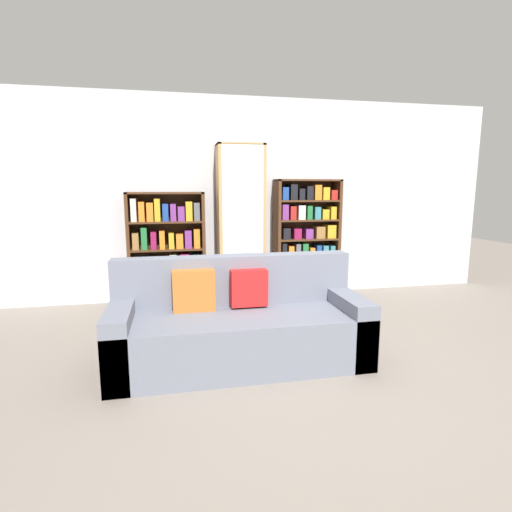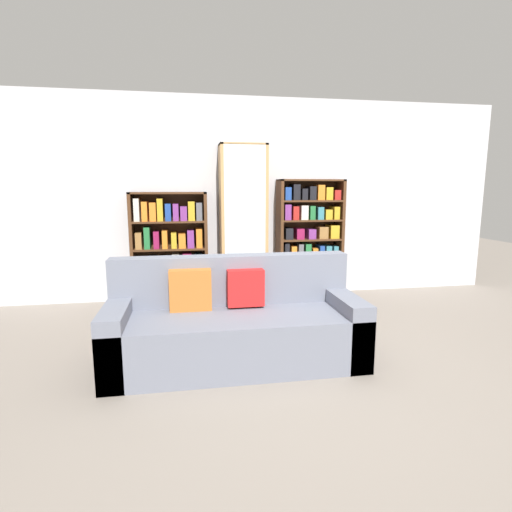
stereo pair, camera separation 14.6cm
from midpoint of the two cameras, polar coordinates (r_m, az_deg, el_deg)
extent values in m
plane|color=gray|center=(3.38, 7.97, -16.83)|extent=(16.00, 16.00, 0.00)
cube|color=silver|center=(5.54, 0.09, 8.10)|extent=(7.12, 0.06, 2.70)
cube|color=slate|center=(3.51, -1.65, -11.67)|extent=(2.15, 0.83, 0.45)
cube|color=slate|center=(3.68, -2.38, -3.36)|extent=(2.15, 0.20, 0.45)
cube|color=slate|center=(3.49, -18.02, -11.20)|extent=(0.20, 0.83, 0.57)
cube|color=slate|center=(3.74, 13.53, -9.58)|extent=(0.20, 0.83, 0.57)
cube|color=#B76628|center=(3.50, -8.18, -4.85)|extent=(0.36, 0.12, 0.36)
cube|color=red|center=(3.55, -0.31, -4.56)|extent=(0.32, 0.12, 0.32)
cube|color=#4C2D19|center=(5.33, -16.44, 0.91)|extent=(0.04, 0.32, 1.45)
cube|color=#4C2D19|center=(5.31, -6.40, 1.21)|extent=(0.04, 0.32, 1.45)
cube|color=#4C2D19|center=(5.24, -11.70, 8.81)|extent=(0.97, 0.32, 0.02)
cube|color=#4C2D19|center=(5.45, -11.18, -6.38)|extent=(0.97, 0.32, 0.02)
cube|color=#4C2D19|center=(5.45, -11.39, 1.30)|extent=(0.97, 0.01, 1.45)
cube|color=#4C2D19|center=(5.36, -11.31, -2.65)|extent=(0.89, 0.32, 0.02)
cube|color=#4C2D19|center=(5.30, -11.44, 1.06)|extent=(0.89, 0.32, 0.02)
cube|color=#4C2D19|center=(5.26, -11.56, 4.85)|extent=(0.89, 0.32, 0.02)
cube|color=orange|center=(5.43, -15.37, -4.95)|extent=(0.07, 0.24, 0.28)
cube|color=gold|center=(5.43, -14.30, -5.28)|extent=(0.08, 0.24, 0.21)
cube|color=#AD231E|center=(5.41, -13.34, -4.87)|extent=(0.06, 0.24, 0.29)
cube|color=#7A3384|center=(5.42, -12.23, -5.37)|extent=(0.08, 0.24, 0.19)
cube|color=#1E4293|center=(5.41, -11.19, -5.33)|extent=(0.06, 0.24, 0.19)
cube|color=teal|center=(5.40, -10.18, -4.86)|extent=(0.06, 0.24, 0.27)
cube|color=black|center=(5.41, -9.13, -5.21)|extent=(0.07, 0.24, 0.20)
cube|color=black|center=(5.41, -8.11, -5.04)|extent=(0.06, 0.24, 0.23)
cube|color=#AD231E|center=(5.41, -7.07, -5.16)|extent=(0.06, 0.24, 0.20)
cube|color=#5B5B60|center=(5.35, -15.20, -1.60)|extent=(0.09, 0.24, 0.20)
cube|color=#5B5B60|center=(5.34, -13.73, -1.30)|extent=(0.11, 0.24, 0.25)
cube|color=black|center=(5.33, -12.10, -1.45)|extent=(0.11, 0.24, 0.21)
cube|color=beige|center=(5.32, -10.60, -1.09)|extent=(0.09, 0.24, 0.27)
cube|color=#8E1947|center=(5.32, -9.01, -1.02)|extent=(0.11, 0.24, 0.28)
cube|color=teal|center=(5.33, -7.43, -1.05)|extent=(0.09, 0.24, 0.26)
cube|color=olive|center=(5.30, -15.58, 2.17)|extent=(0.08, 0.24, 0.21)
cube|color=#237038|center=(5.29, -14.47, 2.57)|extent=(0.07, 0.24, 0.28)
cube|color=#8E1947|center=(5.28, -13.23, 2.30)|extent=(0.07, 0.24, 0.22)
cube|color=orange|center=(5.27, -12.09, 2.40)|extent=(0.07, 0.24, 0.23)
cube|color=gold|center=(5.27, -10.84, 2.27)|extent=(0.07, 0.24, 0.20)
cube|color=orange|center=(5.27, -9.73, 2.22)|extent=(0.09, 0.24, 0.18)
cube|color=#7A3384|center=(5.27, -8.54, 2.48)|extent=(0.08, 0.24, 0.23)
cube|color=orange|center=(5.27, -7.37, 2.60)|extent=(0.08, 0.24, 0.24)
cube|color=beige|center=(5.27, -15.84, 6.37)|extent=(0.07, 0.24, 0.29)
cube|color=orange|center=(5.26, -14.80, 6.19)|extent=(0.07, 0.24, 0.24)
cube|color=orange|center=(5.25, -13.70, 6.17)|extent=(0.08, 0.24, 0.23)
cube|color=gold|center=(5.24, -12.73, 6.47)|extent=(0.07, 0.24, 0.28)
cube|color=#1E4293|center=(5.24, -11.64, 6.16)|extent=(0.07, 0.24, 0.22)
cube|color=#7A3384|center=(5.24, -10.59, 6.18)|extent=(0.07, 0.24, 0.22)
cube|color=#7A3384|center=(5.24, -9.51, 6.03)|extent=(0.08, 0.24, 0.18)
cube|color=gold|center=(5.24, -8.43, 6.40)|extent=(0.08, 0.24, 0.24)
cube|color=#5B5B60|center=(5.24, -7.36, 6.33)|extent=(0.07, 0.24, 0.23)
cube|color=tan|center=(5.27, -4.12, 4.52)|extent=(0.04, 0.36, 2.06)
cube|color=tan|center=(5.35, 1.98, 4.62)|extent=(0.04, 0.36, 2.06)
cube|color=tan|center=(5.31, -1.08, 15.59)|extent=(0.61, 0.36, 0.02)
cube|color=tan|center=(5.49, -1.01, -6.09)|extent=(0.61, 0.36, 0.02)
cube|color=tan|center=(5.47, -1.32, 4.73)|extent=(0.61, 0.01, 2.06)
cube|color=silver|center=(5.13, -0.74, 4.40)|extent=(0.53, 0.01, 2.04)
cube|color=tan|center=(5.39, -1.03, -1.84)|extent=(0.53, 0.32, 0.02)
cube|color=tan|center=(5.32, -1.04, 2.41)|extent=(0.53, 0.32, 0.02)
cube|color=tan|center=(5.29, -1.05, 6.75)|extent=(0.53, 0.32, 0.02)
cube|color=tan|center=(5.28, -1.07, 11.11)|extent=(0.53, 0.32, 0.02)
cylinder|color=silver|center=(5.46, -2.73, -5.67)|extent=(0.01, 0.01, 0.07)
cone|color=silver|center=(5.44, -2.74, -4.91)|extent=(0.09, 0.09, 0.08)
cylinder|color=silver|center=(5.48, -1.02, -5.62)|extent=(0.01, 0.01, 0.07)
cone|color=silver|center=(5.46, -1.02, -4.86)|extent=(0.09, 0.09, 0.08)
cylinder|color=silver|center=(5.52, 0.64, -5.50)|extent=(0.01, 0.01, 0.07)
cone|color=silver|center=(5.50, 0.64, -4.74)|extent=(0.09, 0.09, 0.08)
cylinder|color=silver|center=(5.36, -2.98, -1.42)|extent=(0.01, 0.01, 0.07)
cone|color=silver|center=(5.35, -2.98, -0.66)|extent=(0.09, 0.09, 0.08)
cylinder|color=silver|center=(5.36, -1.65, -1.42)|extent=(0.01, 0.01, 0.07)
cone|color=silver|center=(5.35, -1.66, -0.65)|extent=(0.09, 0.09, 0.08)
cylinder|color=silver|center=(5.38, -0.36, -1.38)|extent=(0.01, 0.01, 0.07)
cone|color=silver|center=(5.36, -0.36, -0.62)|extent=(0.09, 0.09, 0.08)
cylinder|color=silver|center=(5.40, 0.93, -1.34)|extent=(0.01, 0.01, 0.07)
cone|color=silver|center=(5.38, 0.93, -0.58)|extent=(0.09, 0.09, 0.08)
cylinder|color=silver|center=(5.29, -3.23, 2.93)|extent=(0.01, 0.01, 0.08)
cone|color=silver|center=(5.28, -3.24, 3.92)|extent=(0.06, 0.06, 0.10)
cylinder|color=silver|center=(5.32, -2.38, 2.98)|extent=(0.01, 0.01, 0.08)
cone|color=silver|center=(5.31, -2.38, 3.96)|extent=(0.06, 0.06, 0.10)
cylinder|color=silver|center=(5.30, -1.45, 2.95)|extent=(0.01, 0.01, 0.08)
cone|color=silver|center=(5.29, -1.45, 3.94)|extent=(0.06, 0.06, 0.10)
cylinder|color=silver|center=(5.34, -0.64, 3.01)|extent=(0.01, 0.01, 0.08)
cone|color=silver|center=(5.33, -0.64, 3.99)|extent=(0.06, 0.06, 0.10)
cylinder|color=silver|center=(5.33, 0.29, 2.99)|extent=(0.01, 0.01, 0.08)
cone|color=silver|center=(5.32, 0.29, 3.97)|extent=(0.06, 0.06, 0.10)
cylinder|color=silver|center=(5.36, 1.11, 3.03)|extent=(0.01, 0.01, 0.08)
cone|color=silver|center=(5.35, 1.11, 4.01)|extent=(0.06, 0.06, 0.10)
cylinder|color=silver|center=(5.28, -2.84, 7.29)|extent=(0.01, 0.01, 0.08)
cone|color=silver|center=(5.27, -2.85, 8.26)|extent=(0.09, 0.09, 0.10)
cylinder|color=silver|center=(5.30, -1.07, 7.31)|extent=(0.01, 0.01, 0.08)
cone|color=silver|center=(5.29, -1.07, 8.27)|extent=(0.09, 0.09, 0.10)
cylinder|color=silver|center=(5.31, 0.71, 7.32)|extent=(0.01, 0.01, 0.08)
cone|color=silver|center=(5.31, 0.71, 8.28)|extent=(0.09, 0.09, 0.10)
cylinder|color=silver|center=(5.27, -3.33, 11.68)|extent=(0.01, 0.01, 0.08)
cone|color=silver|center=(5.28, -3.34, 12.68)|extent=(0.06, 0.06, 0.10)
cylinder|color=silver|center=(5.26, -2.40, 11.69)|extent=(0.01, 0.01, 0.08)
cone|color=silver|center=(5.26, -2.41, 12.69)|extent=(0.06, 0.06, 0.10)
cylinder|color=silver|center=(5.27, -1.50, 11.69)|extent=(0.01, 0.01, 0.08)
cone|color=silver|center=(5.28, -1.51, 12.69)|extent=(0.06, 0.06, 0.10)
cylinder|color=silver|center=(5.31, -0.65, 11.68)|extent=(0.01, 0.01, 0.08)
cone|color=silver|center=(5.31, -0.65, 12.67)|extent=(0.06, 0.06, 0.10)
cylinder|color=silver|center=(5.31, 0.26, 11.68)|extent=(0.01, 0.01, 0.08)
cone|color=silver|center=(5.31, 0.26, 12.67)|extent=(0.06, 0.06, 0.10)
cylinder|color=silver|center=(5.31, 1.17, 11.68)|extent=(0.01, 0.01, 0.08)
cone|color=silver|center=(5.32, 1.18, 12.67)|extent=(0.06, 0.06, 0.10)
cube|color=#4C2D19|center=(5.44, 4.13, 2.33)|extent=(0.04, 0.32, 1.62)
cube|color=#4C2D19|center=(5.71, 12.48, 2.47)|extent=(0.04, 0.32, 1.62)
cube|color=#4C2D19|center=(5.52, 8.61, 10.65)|extent=(0.89, 0.32, 0.02)
cube|color=#4C2D19|center=(5.72, 8.21, -5.54)|extent=(0.89, 0.32, 0.02)
cube|color=#4C2D19|center=(5.71, 7.92, 2.60)|extent=(0.89, 0.01, 1.62)
cube|color=#4C2D19|center=(5.65, 8.27, -2.86)|extent=(0.81, 0.32, 0.02)
cube|color=#4C2D19|center=(5.60, 8.34, -0.25)|extent=(0.81, 0.32, 0.02)
cube|color=#4C2D19|center=(5.56, 8.40, 2.41)|extent=(0.81, 0.32, 0.02)
cube|color=#4C2D19|center=(5.54, 8.47, 5.10)|extent=(0.81, 0.32, 0.02)
cube|color=#4C2D19|center=(5.52, 8.54, 7.81)|extent=(0.81, 0.32, 0.02)
cube|color=beige|center=(5.59, 4.96, -4.79)|extent=(0.09, 0.24, 0.17)
cube|color=#1E4293|center=(5.62, 6.02, -4.93)|extent=(0.10, 0.24, 0.13)
cube|color=#237038|center=(5.65, 7.19, -4.86)|extent=(0.09, 0.24, 0.13)
cube|color=#1E4293|center=(5.68, 8.22, -4.77)|extent=(0.07, 0.24, 0.14)
cube|color=black|center=(5.72, 9.32, -4.52)|extent=(0.10, 0.24, 0.18)
cube|color=orange|center=(5.76, 10.41, -4.56)|extent=(0.08, 0.24, 0.16)
cube|color=#AD231E|center=(5.79, 11.49, -4.35)|extent=(0.07, 0.24, 0.19)
cube|color=orange|center=(5.53, 4.80, -2.22)|extent=(0.07, 0.24, 0.14)
cube|color=gold|center=(5.54, 5.57, -1.87)|extent=(0.05, 0.24, 0.20)
cube|color=#8E1947|center=(5.56, 6.38, -1.83)|extent=(0.06, 0.24, 0.20)
cube|color=#8E1947|center=(5.58, 7.19, -1.85)|extent=(0.06, 0.24, 0.19)
cube|color=beige|center=(5.61, 7.98, -2.00)|extent=(0.07, 0.24, 0.16)
cube|color=black|center=(5.63, 8.67, -2.01)|extent=(0.05, 0.24, 0.15)
cube|color=teal|center=(5.66, 9.50, -1.93)|extent=(0.06, 0.24, 0.16)
cube|color=#237038|center=(5.69, 10.25, -1.90)|extent=(0.07, 0.24, 0.16)
cube|color=black|center=(5.71, 10.99, -1.70)|extent=(0.07, 0.24, 0.19)
cube|color=#5B5B60|center=(5.74, 11.68, -1.92)|extent=(0.07, 0.24, 0.14)
cube|color=black|center=(5.48, 4.97, 0.82)|extent=(0.06, 0.24, 0.21)
cube|color=orange|center=(5.50, 5.94, 0.64)|extent=(0.07, 0.24, 0.17)
cube|color=#5B5B60|center=(5.53, 6.91, 0.80)|extent=(0.07, 0.24, 0.19)
cube|color=#237038|center=(5.56, 7.92, 0.84)|extent=(0.08, 0.24, 0.20)
cube|color=orange|center=(5.59, 8.89, 0.54)|extent=(0.07, 0.24, 0.13)
cube|color=#1E4293|center=(5.62, 9.83, 0.73)|extent=(0.07, 0.24, 0.16)
cube|color=teal|center=(5.66, 10.75, 0.72)|extent=(0.08, 0.24, 0.16)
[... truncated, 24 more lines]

